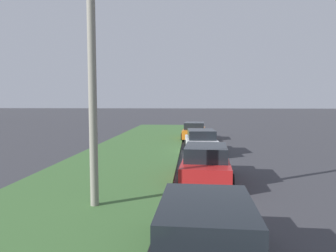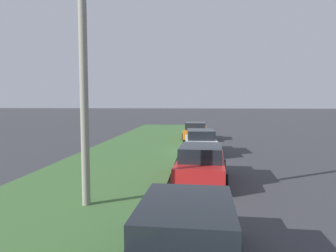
% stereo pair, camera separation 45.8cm
% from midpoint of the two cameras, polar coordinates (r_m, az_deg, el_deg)
% --- Properties ---
extents(grass_median, '(60.00, 6.00, 0.12)m').
position_cam_midpoint_polar(grass_median, '(11.40, -16.22, -11.49)').
color(grass_median, '#3D6633').
rests_on(grass_median, ground).
extents(parked_car_black, '(4.35, 2.11, 1.47)m').
position_cam_midpoint_polar(parked_car_black, '(5.77, 4.79, -20.70)').
color(parked_car_black, black).
rests_on(parked_car_black, ground).
extents(parked_car_red, '(4.40, 2.21, 1.47)m').
position_cam_midpoint_polar(parked_car_red, '(12.24, 6.07, -7.07)').
color(parked_car_red, red).
rests_on(parked_car_red, ground).
extents(parked_car_white, '(4.39, 2.20, 1.47)m').
position_cam_midpoint_polar(parked_car_white, '(18.90, 5.55, -2.94)').
color(parked_car_white, silver).
rests_on(parked_car_white, ground).
extents(parked_car_orange, '(4.38, 2.18, 1.47)m').
position_cam_midpoint_polar(parked_car_orange, '(25.64, 4.48, -0.96)').
color(parked_car_orange, orange).
rests_on(parked_car_orange, ground).
extents(streetlight, '(0.96, 2.83, 7.50)m').
position_cam_midpoint_polar(streetlight, '(9.11, -13.35, 12.08)').
color(streetlight, gray).
rests_on(streetlight, ground).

